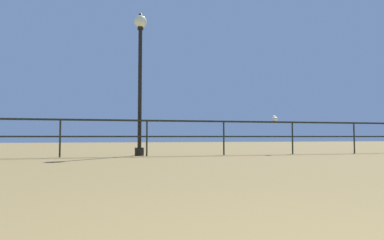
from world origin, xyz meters
name	(u,v)px	position (x,y,z in m)	size (l,w,h in m)	color
pier_railing	(147,129)	(0.00, 9.03, 0.73)	(22.04, 0.05, 0.99)	black
lamppost_center	(140,65)	(-0.18, 9.31, 2.54)	(0.35, 0.35, 4.07)	black
seagull_on_rail	(275,119)	(3.84, 9.05, 1.07)	(0.22, 0.40, 0.19)	white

